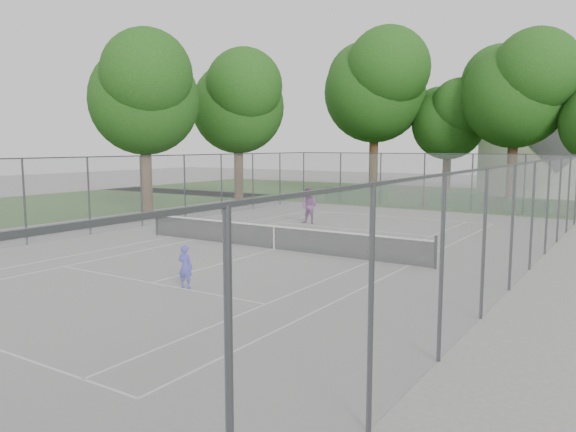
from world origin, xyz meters
The scene contains 16 objects.
ground centered at (0.00, 0.00, 0.00)m, with size 120.00×120.00×0.00m, color slate.
grass_far centered at (0.00, 26.00, 0.00)m, with size 60.00×20.00×0.00m, color #214112.
court_markings centered at (0.00, 0.00, 0.01)m, with size 11.03×23.83×0.01m.
tennis_net centered at (0.00, 0.00, 0.51)m, with size 12.87×0.10×1.10m.
perimeter_fence centered at (0.00, 0.00, 1.81)m, with size 18.08×34.08×3.52m.
tree_far_left centered at (-5.74, 22.03, 8.64)m, with size 8.75×7.98×12.57m.
tree_far_midleft centered at (-0.67, 23.95, 6.06)m, with size 6.14×5.60×8.82m.
tree_far_midright centered at (4.31, 22.20, 7.84)m, with size 7.94×7.25×11.41m.
tree_side_back centered at (-11.65, 12.82, 7.10)m, with size 7.19×6.56×10.33m.
tree_side_front centered at (-12.40, 5.10, 7.10)m, with size 7.19×6.56×10.33m.
hedge_left centered at (-5.35, 18.11, 0.54)m, with size 4.28×1.28×1.07m, color #1B4E19.
hedge_mid centered at (1.73, 18.34, 0.51)m, with size 3.23×0.92×1.01m, color #1B4E19.
hedge_right centered at (6.00, 18.52, 0.38)m, with size 2.56×0.94×0.77m, color #1B4E19.
house centered at (4.38, 31.02, 3.92)m, with size 7.83×6.07×9.75m.
girl_player centered at (1.27, -6.29, 0.62)m, with size 0.45×0.30×1.24m, color #3432BE.
woman_player centered at (-2.51, 6.87, 0.91)m, with size 0.89×0.69×1.82m, color #712777.
Camera 1 is at (12.11, -17.72, 4.02)m, focal length 35.00 mm.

